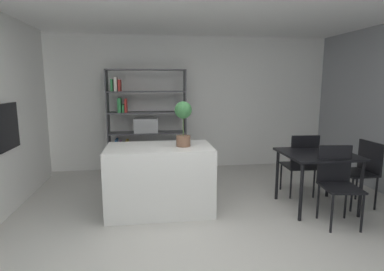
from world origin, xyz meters
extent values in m
plane|color=beige|center=(0.00, 0.00, 0.00)|extent=(8.89, 8.89, 0.00)
cube|color=white|center=(0.00, 3.20, 1.30)|extent=(6.13, 0.06, 2.59)
cube|color=black|center=(-2.37, 1.26, 1.15)|extent=(0.04, 0.57, 0.60)
cylinder|color=#B7BABC|center=(-2.41, 1.26, 1.40)|extent=(0.02, 0.46, 0.02)
cube|color=white|center=(-0.45, 1.04, 0.44)|extent=(1.38, 0.79, 0.88)
cylinder|color=brown|center=(-0.13, 1.01, 0.95)|extent=(0.19, 0.19, 0.14)
cylinder|color=#476633|center=(-0.13, 1.01, 1.15)|extent=(0.01, 0.01, 0.25)
sphere|color=#366F3C|center=(-0.13, 1.01, 1.36)|extent=(0.22, 0.22, 0.22)
cube|color=#4C4C51|center=(-1.32, 2.83, 0.97)|extent=(0.02, 0.35, 1.94)
cube|color=#4C4C51|center=(0.10, 2.83, 0.97)|extent=(0.02, 0.35, 1.94)
cube|color=#4C4C51|center=(-0.61, 2.83, 1.93)|extent=(1.44, 0.35, 0.02)
cube|color=#4C4C51|center=(-0.61, 2.83, 0.01)|extent=(1.44, 0.35, 0.02)
cube|color=#4C4C51|center=(-0.61, 2.83, 0.40)|extent=(1.39, 0.35, 0.02)
cube|color=#4C4C51|center=(-0.61, 2.83, 0.78)|extent=(1.39, 0.35, 0.02)
cube|color=#4C4C51|center=(-0.61, 2.83, 1.16)|extent=(1.39, 0.35, 0.02)
cube|color=#4C4C51|center=(-0.61, 2.83, 1.54)|extent=(1.39, 0.35, 0.02)
cube|color=silver|center=(-1.24, 2.83, 0.10)|extent=(0.05, 0.29, 0.15)
cube|color=silver|center=(-1.18, 2.83, 0.09)|extent=(0.06, 0.29, 0.15)
cube|color=red|center=(-1.11, 2.83, 0.11)|extent=(0.06, 0.29, 0.17)
cube|color=#2D6BAD|center=(-1.18, 2.83, 0.54)|extent=(0.04, 0.29, 0.26)
cube|color=#8E4793|center=(-1.12, 2.83, 0.52)|extent=(0.05, 0.29, 0.21)
cube|color=#8E4793|center=(-1.06, 2.83, 0.49)|extent=(0.05, 0.29, 0.15)
cube|color=gold|center=(-0.99, 2.83, 0.53)|extent=(0.05, 0.29, 0.23)
cube|color=#338E4C|center=(-1.10, 2.83, 1.30)|extent=(0.06, 0.29, 0.26)
cube|color=#338E4C|center=(-1.04, 2.83, 1.24)|extent=(0.03, 0.29, 0.14)
cube|color=red|center=(-0.99, 2.83, 1.29)|extent=(0.04, 0.29, 0.24)
cube|color=#338E4C|center=(-1.22, 2.83, 1.66)|extent=(0.04, 0.29, 0.21)
cube|color=silver|center=(-1.15, 2.83, 1.68)|extent=(0.05, 0.29, 0.25)
cube|color=red|center=(-1.09, 2.83, 1.66)|extent=(0.04, 0.29, 0.20)
cube|color=#B7BABC|center=(-0.64, 2.83, 0.92)|extent=(0.44, 0.31, 0.26)
cube|color=black|center=(1.68, 0.85, 0.76)|extent=(0.92, 0.86, 0.03)
cylinder|color=black|center=(1.27, 0.48, 0.37)|extent=(0.04, 0.04, 0.74)
cylinder|color=black|center=(2.08, 0.48, 0.37)|extent=(0.04, 0.04, 0.74)
cylinder|color=black|center=(1.27, 1.22, 0.37)|extent=(0.04, 0.04, 0.74)
cylinder|color=black|center=(2.08, 1.22, 0.37)|extent=(0.04, 0.04, 0.74)
cube|color=black|center=(1.68, 1.40, 0.45)|extent=(0.43, 0.47, 0.03)
cube|color=black|center=(1.67, 1.19, 0.71)|extent=(0.42, 0.05, 0.50)
cylinder|color=black|center=(1.86, 1.59, 0.22)|extent=(0.03, 0.03, 0.43)
cylinder|color=black|center=(1.51, 1.61, 0.22)|extent=(0.03, 0.03, 0.43)
cylinder|color=black|center=(1.85, 1.19, 0.22)|extent=(0.03, 0.03, 0.43)
cylinder|color=black|center=(1.49, 1.21, 0.22)|extent=(0.03, 0.03, 0.43)
cube|color=black|center=(1.68, 0.30, 0.47)|extent=(0.46, 0.49, 0.03)
cube|color=black|center=(1.70, 0.51, 0.72)|extent=(0.41, 0.08, 0.46)
cylinder|color=black|center=(1.48, 0.13, 0.23)|extent=(0.03, 0.03, 0.46)
cylinder|color=black|center=(1.83, 0.09, 0.23)|extent=(0.03, 0.03, 0.46)
cylinder|color=black|center=(1.52, 0.51, 0.23)|extent=(0.03, 0.03, 0.46)
cylinder|color=black|center=(1.87, 0.47, 0.23)|extent=(0.03, 0.03, 0.46)
cube|color=black|center=(2.26, 0.85, 0.47)|extent=(0.43, 0.46, 0.03)
cube|color=black|center=(2.45, 0.86, 0.70)|extent=(0.04, 0.45, 0.42)
cylinder|color=black|center=(2.07, 1.04, 0.23)|extent=(0.03, 0.03, 0.46)
cylinder|color=black|center=(2.08, 0.65, 0.23)|extent=(0.03, 0.03, 0.46)
cylinder|color=black|center=(2.44, 1.05, 0.23)|extent=(0.03, 0.03, 0.46)
cylinder|color=black|center=(2.44, 0.66, 0.23)|extent=(0.03, 0.03, 0.46)
camera|label=1|loc=(-0.56, -2.97, 1.71)|focal=29.14mm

